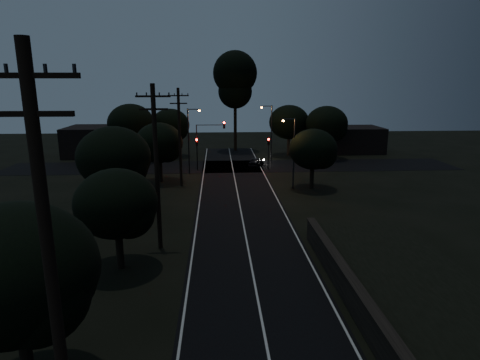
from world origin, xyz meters
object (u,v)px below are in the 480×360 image
signal_right (268,148)px  signal_mast (210,137)px  signal_left (197,148)px  streetlight_c (292,148)px  car (256,162)px  tall_pine (235,79)px  utility_pole_near (53,289)px  streetlight_a (190,136)px  streetlight_b (270,130)px  utility_pole_far (180,136)px  utility_pole_mid (156,166)px

signal_right → signal_mast: signal_mast is taller
signal_left → streetlight_c: size_ratio=0.55×
signal_right → car: signal_right is taller
tall_pine → signal_right: bearing=-76.5°
utility_pole_near → streetlight_a: (0.69, 40.00, -1.61)m
signal_left → streetlight_b: streetlight_b is taller
utility_pole_far → tall_pine: tall_pine is taller
signal_mast → streetlight_a: bearing=-140.2°
utility_pole_near → streetlight_b: utility_pole_near is taller
tall_pine → car: bearing=-80.5°
signal_left → streetlight_a: 2.77m
signal_left → streetlight_b: 10.84m
signal_left → signal_right: 9.20m
utility_pole_near → streetlight_c: bearing=69.7°
utility_pole_mid → car: (9.20, 26.90, -5.14)m
utility_pole_far → signal_left: (1.40, 7.99, -2.65)m
utility_pole_mid → signal_left: size_ratio=2.68×
streetlight_b → streetlight_c: (0.52, -14.00, -0.29)m
utility_pole_mid → signal_right: 27.30m
utility_pole_near → streetlight_c: size_ratio=1.60×
streetlight_c → car: 12.75m
streetlight_a → car: bearing=24.6°
tall_pine → streetlight_b: tall_pine is taller
utility_pole_far → car: size_ratio=2.99×
signal_mast → utility_pole_near: bearing=-94.2°
tall_pine → signal_right: tall_pine is taller
streetlight_b → streetlight_a: bearing=-150.5°
utility_pole_mid → tall_pine: bearing=80.1°
utility_pole_near → signal_mast: utility_pole_near is taller
streetlight_c → car: size_ratio=2.14×
tall_pine → car: size_ratio=4.55×
signal_left → streetlight_c: bearing=-43.8°
signal_right → streetlight_b: (0.71, 4.01, 1.80)m
utility_pole_far → streetlight_c: bearing=-9.6°
car → tall_pine: bearing=-57.9°
streetlight_c → utility_pole_mid: bearing=-128.3°
utility_pole_far → signal_mast: (3.09, 7.99, -1.15)m
utility_pole_far → streetlight_c: 12.05m
signal_left → car: 8.34m
tall_pine → streetlight_a: tall_pine is taller
utility_pole_mid → signal_mast: size_ratio=1.76×
signal_left → signal_mast: 2.26m
signal_left → streetlight_a: streetlight_a is taller
signal_right → signal_mast: bearing=180.0°
utility_pole_mid → signal_left: bearing=86.8°
utility_pole_near → streetlight_c: utility_pole_near is taller
utility_pole_near → utility_pole_mid: size_ratio=1.09×
utility_pole_mid → streetlight_a: bearing=88.3°
signal_mast → streetlight_a: (-2.39, -1.99, 0.30)m
signal_mast → car: (6.11, 1.91, -3.74)m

